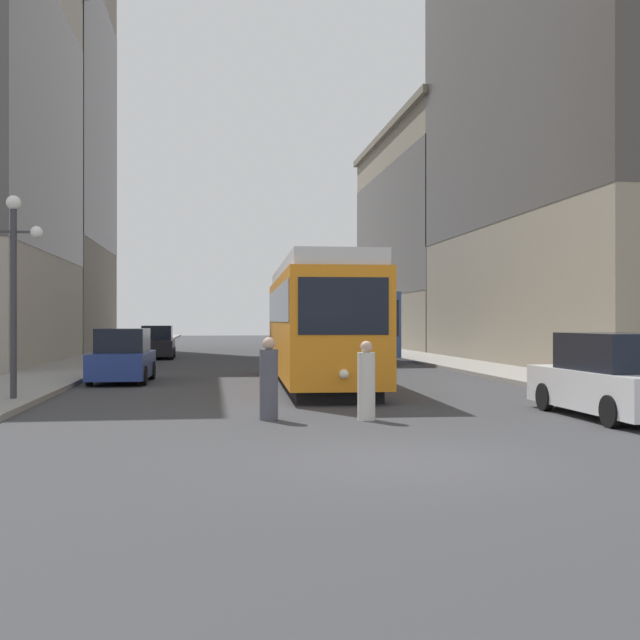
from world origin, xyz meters
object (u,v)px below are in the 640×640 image
(streetcar, at_px, (317,320))
(parked_car_left_mid, at_px, (123,357))
(transit_bus, at_px, (348,323))
(parked_car_right_far, at_px, (613,379))
(pedestrian_crossing_far, at_px, (269,381))
(parked_car_left_near, at_px, (157,343))
(lamp_post_left_near, at_px, (13,264))
(pedestrian_crossing_near, at_px, (366,383))

(streetcar, relative_size, parked_car_left_mid, 3.07)
(streetcar, xyz_separation_m, transit_bus, (3.94, 16.62, -0.15))
(parked_car_left_mid, bearing_deg, parked_car_right_far, -43.12)
(pedestrian_crossing_far, bearing_deg, parked_car_left_near, 120.80)
(streetcar, xyz_separation_m, lamp_post_left_near, (-8.29, -4.88, 1.40))
(parked_car_left_mid, bearing_deg, pedestrian_crossing_near, -59.03)
(parked_car_left_mid, height_order, parked_car_right_far, same)
(streetcar, bearing_deg, pedestrian_crossing_near, -89.08)
(parked_car_left_near, height_order, pedestrian_crossing_near, parked_car_left_near)
(parked_car_left_near, relative_size, pedestrian_crossing_near, 2.67)
(pedestrian_crossing_near, bearing_deg, parked_car_right_far, -174.04)
(parked_car_left_mid, distance_m, lamp_post_left_near, 7.53)
(parked_car_left_near, relative_size, pedestrian_crossing_far, 2.55)
(streetcar, bearing_deg, parked_car_right_far, -59.47)
(streetcar, xyz_separation_m, parked_car_left_near, (-6.39, 18.75, -1.26))
(transit_bus, bearing_deg, parked_car_left_mid, -126.13)
(streetcar, xyz_separation_m, parked_car_left_mid, (-6.39, 1.91, -1.26))
(pedestrian_crossing_far, distance_m, lamp_post_left_near, 7.71)
(transit_bus, xyz_separation_m, parked_car_right_far, (1.19, -26.09, -1.10))
(parked_car_left_mid, relative_size, pedestrian_crossing_near, 2.61)
(pedestrian_crossing_near, xyz_separation_m, pedestrian_crossing_far, (-2.02, 0.31, 0.04))
(transit_bus, bearing_deg, lamp_post_left_near, -120.70)
(streetcar, xyz_separation_m, pedestrian_crossing_far, (-2.21, -8.77, -1.29))
(parked_car_left_near, height_order, parked_car_left_mid, same)
(pedestrian_crossing_far, height_order, lamp_post_left_near, lamp_post_left_near)
(parked_car_left_near, xyz_separation_m, pedestrian_crossing_far, (4.18, -27.52, -0.03))
(parked_car_left_near, distance_m, pedestrian_crossing_near, 28.51)
(streetcar, xyz_separation_m, pedestrian_crossing_near, (-0.19, -9.08, -1.33))
(transit_bus, xyz_separation_m, lamp_post_left_near, (-12.23, -21.50, 1.56))
(streetcar, relative_size, pedestrian_crossing_near, 8.03)
(pedestrian_crossing_far, bearing_deg, streetcar, 98.02)
(parked_car_right_far, bearing_deg, streetcar, -62.42)
(parked_car_left_near, height_order, pedestrian_crossing_far, parked_car_left_near)
(parked_car_left_mid, distance_m, pedestrian_crossing_far, 11.47)
(transit_bus, height_order, pedestrian_crossing_near, transit_bus)
(lamp_post_left_near, bearing_deg, parked_car_right_far, -18.88)
(lamp_post_left_near, bearing_deg, pedestrian_crossing_near, -27.43)
(pedestrian_crossing_near, distance_m, pedestrian_crossing_far, 2.05)
(transit_bus, height_order, parked_car_right_far, transit_bus)
(parked_car_left_mid, bearing_deg, parked_car_left_near, 91.53)
(pedestrian_crossing_far, bearing_deg, transit_bus, 98.55)
(parked_car_right_far, distance_m, pedestrian_crossing_near, 5.33)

